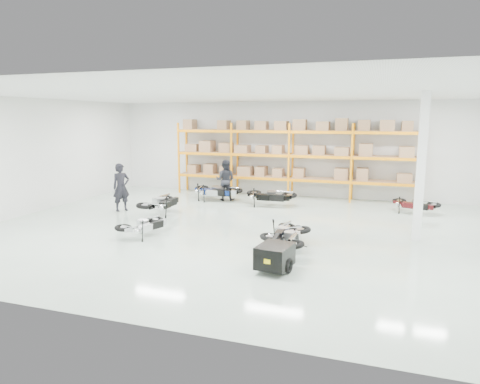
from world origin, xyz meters
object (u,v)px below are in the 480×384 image
(trailer, at_px, (275,256))
(moto_back_b, at_px, (218,189))
(moto_blue_centre, at_px, (285,230))
(moto_back_d, at_px, (415,201))
(moto_silver_left, at_px, (144,222))
(moto_touring_right, at_px, (289,233))
(moto_black_far_left, at_px, (161,200))
(moto_back_a, at_px, (214,188))
(person_back, at_px, (225,180))
(person_left, at_px, (121,187))
(moto_back_c, at_px, (270,193))

(trailer, height_order, moto_back_b, moto_back_b)
(moto_blue_centre, relative_size, moto_back_d, 1.02)
(moto_silver_left, bearing_deg, moto_back_d, -124.94)
(moto_touring_right, height_order, trailer, moto_touring_right)
(moto_back_b, bearing_deg, moto_black_far_left, 155.96)
(moto_back_a, relative_size, moto_back_d, 1.19)
(moto_back_a, height_order, person_back, person_back)
(moto_back_d, bearing_deg, moto_back_b, 110.54)
(moto_blue_centre, distance_m, trailer, 2.19)
(moto_back_b, relative_size, person_left, 0.96)
(moto_black_far_left, bearing_deg, moto_touring_right, 152.37)
(moto_back_a, bearing_deg, moto_back_d, -82.84)
(moto_back_a, bearing_deg, moto_silver_left, -170.85)
(moto_touring_right, relative_size, moto_back_c, 0.96)
(trailer, relative_size, person_left, 0.83)
(moto_back_c, bearing_deg, moto_back_b, 83.46)
(moto_blue_centre, xyz_separation_m, moto_back_b, (-4.40, 5.85, 0.07))
(moto_touring_right, xyz_separation_m, person_back, (-4.40, 6.73, 0.37))
(moto_blue_centre, xyz_separation_m, moto_back_c, (-1.87, 5.46, 0.09))
(moto_touring_right, xyz_separation_m, moto_back_c, (-2.11, 6.03, 0.02))
(moto_silver_left, relative_size, moto_back_b, 0.85)
(moto_touring_right, bearing_deg, person_left, 153.91)
(trailer, bearing_deg, moto_black_far_left, 148.72)
(moto_blue_centre, height_order, person_back, person_back)
(moto_black_far_left, distance_m, moto_back_d, 9.97)
(moto_blue_centre, xyz_separation_m, moto_back_a, (-4.63, 5.93, 0.09))
(moto_back_a, xyz_separation_m, person_back, (0.46, 0.23, 0.35))
(moto_back_a, xyz_separation_m, moto_back_b, (0.23, -0.08, -0.01))
(person_left, bearing_deg, moto_black_far_left, -58.20)
(moto_back_c, bearing_deg, person_left, 119.44)
(moto_back_c, bearing_deg, person_back, 75.27)
(moto_silver_left, relative_size, moto_back_a, 0.83)
(moto_blue_centre, height_order, moto_touring_right, moto_touring_right)
(moto_back_a, bearing_deg, moto_back_b, -101.23)
(person_left, bearing_deg, moto_touring_right, -78.69)
(person_back, bearing_deg, moto_blue_centre, 119.80)
(person_left, bearing_deg, moto_back_d, -39.67)
(moto_blue_centre, bearing_deg, moto_silver_left, 15.29)
(moto_silver_left, xyz_separation_m, moto_back_b, (0.05, 6.31, 0.09))
(trailer, relative_size, moto_back_b, 0.87)
(trailer, bearing_deg, moto_back_d, 73.76)
(person_back, bearing_deg, moto_back_b, 49.27)
(trailer, bearing_deg, moto_silver_left, 168.14)
(moto_touring_right, bearing_deg, moto_silver_left, 175.54)
(moto_silver_left, distance_m, person_back, 6.64)
(moto_black_far_left, xyz_separation_m, moto_back_d, (9.41, 3.30, -0.10))
(moto_silver_left, distance_m, moto_back_c, 6.45)
(person_left, bearing_deg, moto_silver_left, -102.68)
(moto_blue_centre, bearing_deg, moto_black_far_left, -15.58)
(moto_silver_left, relative_size, moto_back_d, 0.99)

